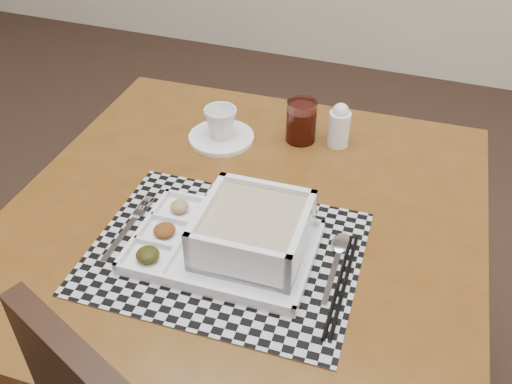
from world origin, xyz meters
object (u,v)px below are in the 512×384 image
dining_table (245,237)px  serving_tray (244,236)px  cup (221,123)px  creamer_bottle (339,125)px  juice_glass (301,123)px

dining_table → serving_tray: (0.04, -0.11, 0.11)m
cup → serving_tray: bearing=-57.8°
dining_table → creamer_bottle: size_ratio=9.08×
serving_tray → creamer_bottle: size_ratio=3.17×
cup → juice_glass: bearing=22.9°
dining_table → cup: cup is taller
serving_tray → cup: serving_tray is taller
juice_glass → creamer_bottle: (0.08, 0.01, 0.00)m
cup → juice_glass: (0.17, 0.06, 0.00)m
dining_table → creamer_bottle: 0.34m
serving_tray → juice_glass: size_ratio=3.39×
cup → creamer_bottle: size_ratio=0.72×
serving_tray → cup: size_ratio=4.42×
juice_glass → creamer_bottle: creamer_bottle is taller
serving_tray → creamer_bottle: 0.40m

